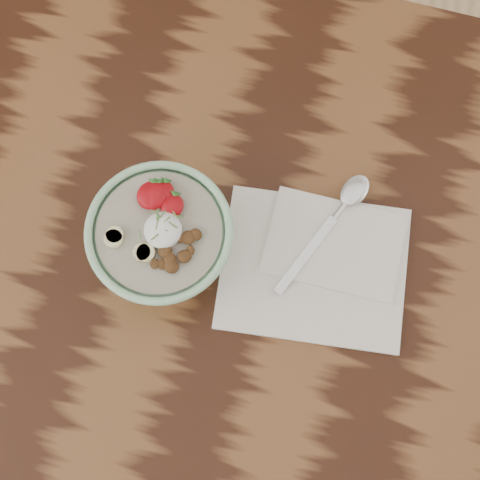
# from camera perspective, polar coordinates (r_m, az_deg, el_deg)

# --- Properties ---
(table) EXTENTS (1.60, 0.90, 0.75)m
(table) POSITION_cam_1_polar(r_m,az_deg,el_deg) (0.97, -0.22, -3.57)
(table) COLOR black
(table) RESTS_ON ground
(breakfast_bowl) EXTENTS (0.18, 0.18, 0.12)m
(breakfast_bowl) POSITION_cam_1_polar(r_m,az_deg,el_deg) (0.83, -6.64, 0.13)
(breakfast_bowl) COLOR #98CDA2
(breakfast_bowl) RESTS_ON table
(napkin) EXTENTS (0.26, 0.22, 0.01)m
(napkin) POSITION_cam_1_polar(r_m,az_deg,el_deg) (0.88, 6.66, -1.98)
(napkin) COLOR white
(napkin) RESTS_ON table
(spoon) EXTENTS (0.10, 0.19, 0.01)m
(spoon) POSITION_cam_1_polar(r_m,az_deg,el_deg) (0.89, 8.76, 2.85)
(spoon) COLOR silver
(spoon) RESTS_ON napkin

